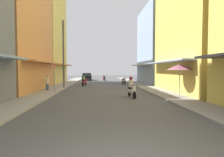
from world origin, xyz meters
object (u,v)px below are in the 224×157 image
Objects in this scene: motorbike_red at (84,80)px; utility_pole at (63,54)px; motorbike_white at (132,88)px; motorbike_maroon at (104,78)px; motorbike_silver at (124,81)px; pedestrian_far at (47,82)px; vendor_umbrella at (180,67)px; parked_car at (87,77)px; street_sign_no_entry at (54,74)px.

utility_pole is at bearing -121.34° from motorbike_red.
motorbike_white is 1.00× the size of motorbike_maroon.
utility_pole reaches higher than motorbike_white.
motorbike_silver is 8.87m from motorbike_maroon.
motorbike_white is at bearing -48.43° from utility_pole.
pedestrian_far is 0.67× the size of vendor_umbrella.
vendor_umbrella is 0.34× the size of utility_pole.
parked_car is 20.32m from street_sign_no_entry.
parked_car is 15.90m from utility_pole.
motorbike_red is 8.23m from street_sign_no_entry.
street_sign_no_entry is (-1.46, -20.25, 0.98)m from parked_car.
motorbike_maroon is at bearing 102.97° from vendor_umbrella.
pedestrian_far reaches higher than motorbike_red.
motorbike_white is 0.24× the size of utility_pole.
parked_car is 0.55× the size of utility_pole.
motorbike_red is at bearing 112.87° from motorbike_white.
utility_pole is at bearing -143.50° from motorbike_silver.
motorbike_white reaches higher than parked_car.
parked_car is (-4.78, 22.67, 0.04)m from motorbike_white.
parked_car is at bearing 85.87° from street_sign_no_entry.
motorbike_maroon is at bearing 70.46° from pedestrian_far.
motorbike_silver is at bearing 43.76° from pedestrian_far.
vendor_umbrella is (7.84, -10.87, 1.59)m from motorbike_red.
motorbike_red is 0.71× the size of vendor_umbrella.
motorbike_red is at bearing 58.66° from utility_pole.
parked_car is at bearing 154.66° from motorbike_maroon.
motorbike_red is 0.67× the size of street_sign_no_entry.
motorbike_silver is 1.01× the size of motorbike_red.
motorbike_silver is at bearing 100.31° from vendor_umbrella.
motorbike_silver is at bearing -59.74° from parked_car.
motorbike_white is at bearing -31.31° from pedestrian_far.
parked_car is at bearing 84.25° from utility_pole.
street_sign_no_entry is at bearing -94.13° from parked_car.
motorbike_white is 1.01× the size of motorbike_red.
utility_pole reaches higher than parked_car.
vendor_umbrella is at bearing -77.03° from motorbike_maroon.
motorbike_red is 0.43× the size of parked_car.
motorbike_white is 6.77m from street_sign_no_entry.
motorbike_red is 6.61m from pedestrian_far.
pedestrian_far is at bearing -98.26° from parked_car.
motorbike_silver is (1.08, 12.64, -0.20)m from motorbike_white.
motorbike_silver is 0.68× the size of street_sign_no_entry.
motorbike_white is at bearing -67.13° from motorbike_red.
motorbike_white is 23.16m from parked_car.
vendor_umbrella is (4.98, -21.62, 1.79)m from motorbike_maroon.
utility_pole reaches higher than pedestrian_far.
motorbike_silver is 13.47m from vendor_umbrella.
motorbike_maroon is 17.64m from pedestrian_far.
pedestrian_far is at bearing -112.07° from utility_pole.
motorbike_red is 11.12m from motorbike_maroon.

